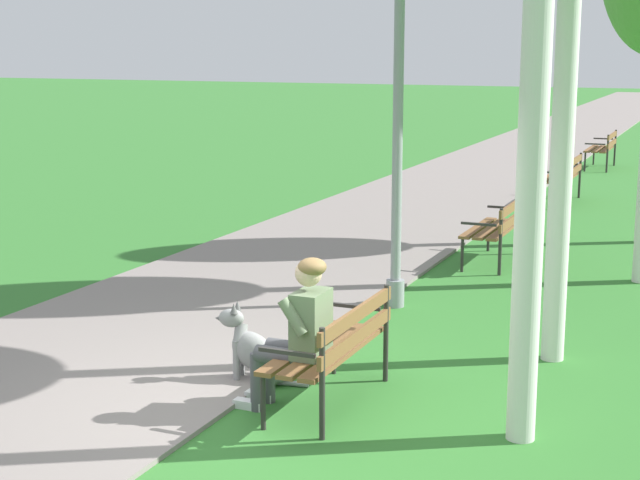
# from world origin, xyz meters

# --- Properties ---
(ground_plane) EXTENTS (120.00, 120.00, 0.00)m
(ground_plane) POSITION_xyz_m (0.00, 0.00, 0.00)
(ground_plane) COLOR #33752D
(paved_path) EXTENTS (3.43, 60.00, 0.04)m
(paved_path) POSITION_xyz_m (-1.91, 24.00, 0.02)
(paved_path) COLOR gray
(paved_path) RESTS_ON ground
(park_bench_near) EXTENTS (0.55, 1.50, 0.85)m
(park_bench_near) POSITION_xyz_m (0.50, 0.49, 0.51)
(park_bench_near) COLOR brown
(park_bench_near) RESTS_ON ground
(park_bench_mid) EXTENTS (0.55, 1.50, 0.85)m
(park_bench_mid) POSITION_xyz_m (0.50, 6.12, 0.51)
(park_bench_mid) COLOR brown
(park_bench_mid) RESTS_ON ground
(park_bench_far) EXTENTS (0.55, 1.50, 0.85)m
(park_bench_far) POSITION_xyz_m (0.43, 11.52, 0.51)
(park_bench_far) COLOR brown
(park_bench_far) RESTS_ON ground
(park_bench_furthest) EXTENTS (0.55, 1.50, 0.85)m
(park_bench_furthest) POSITION_xyz_m (0.42, 16.89, 0.51)
(park_bench_furthest) COLOR brown
(park_bench_furthest) RESTS_ON ground
(person_seated_on_near_bench) EXTENTS (0.74, 0.49, 1.25)m
(person_seated_on_near_bench) POSITION_xyz_m (0.29, 0.23, 0.68)
(person_seated_on_near_bench) COLOR #4C4C51
(person_seated_on_near_bench) RESTS_ON ground
(dog_grey) EXTENTS (0.83, 0.33, 0.71)m
(dog_grey) POSITION_xyz_m (-0.29, 0.69, 0.26)
(dog_grey) COLOR gray
(dog_grey) RESTS_ON ground
(lamp_post_near) EXTENTS (0.24, 0.24, 4.64)m
(lamp_post_near) POSITION_xyz_m (-0.04, 3.52, 2.40)
(lamp_post_near) COLOR gray
(lamp_post_near) RESTS_ON ground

